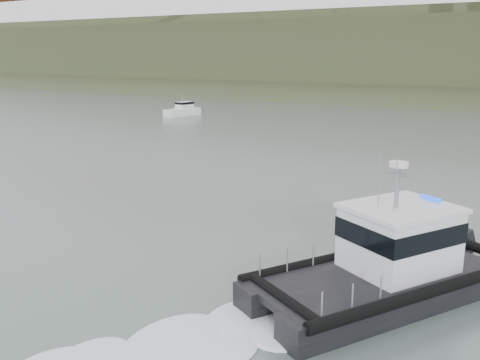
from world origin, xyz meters
name	(u,v)px	position (x,y,z in m)	size (l,w,h in m)	color
ground	(97,284)	(0.00, 0.00, 0.00)	(400.00, 400.00, 0.00)	#4E5D59
patrol_boat	(391,262)	(9.62, 4.63, 1.25)	(8.37, 10.79, 5.00)	black
motorboat	(183,110)	(-30.04, 45.84, 0.75)	(2.72, 5.69, 3.00)	white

